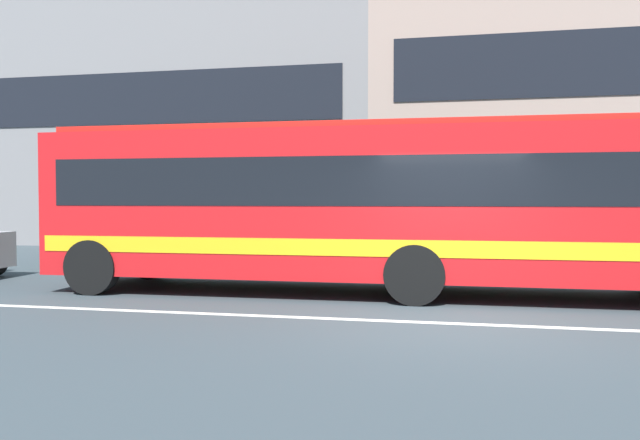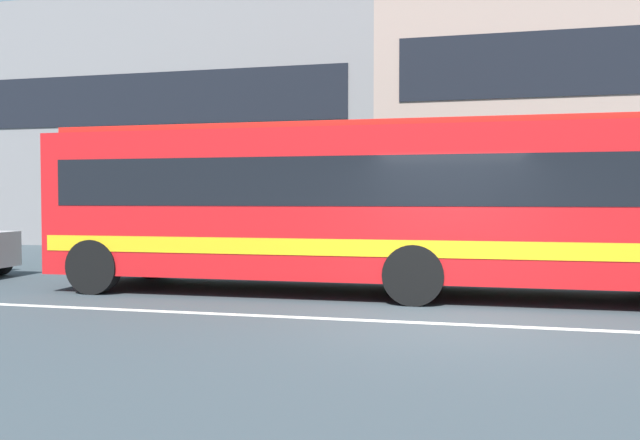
% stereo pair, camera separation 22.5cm
% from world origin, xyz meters
% --- Properties ---
extents(ground_plane, '(160.00, 160.00, 0.00)m').
position_xyz_m(ground_plane, '(0.00, 0.00, 0.00)').
color(ground_plane, '#374247').
extents(lane_centre_line, '(60.00, 0.16, 0.01)m').
position_xyz_m(lane_centre_line, '(0.00, 0.00, 0.00)').
color(lane_centre_line, silver).
rests_on(lane_centre_line, ground_plane).
extents(hedge_row_far, '(14.01, 1.10, 0.80)m').
position_xyz_m(hedge_row_far, '(-3.54, 6.51, 0.40)').
color(hedge_row_far, '#155028').
rests_on(hedge_row_far, ground_plane).
extents(apartment_block_left, '(21.13, 10.09, 9.13)m').
position_xyz_m(apartment_block_left, '(-13.30, 16.69, 4.57)').
color(apartment_block_left, gray).
rests_on(apartment_block_left, ground_plane).
extents(transit_bus, '(12.14, 2.67, 3.07)m').
position_xyz_m(transit_bus, '(-1.38, 2.57, 1.70)').
color(transit_bus, red).
rests_on(transit_bus, ground_plane).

